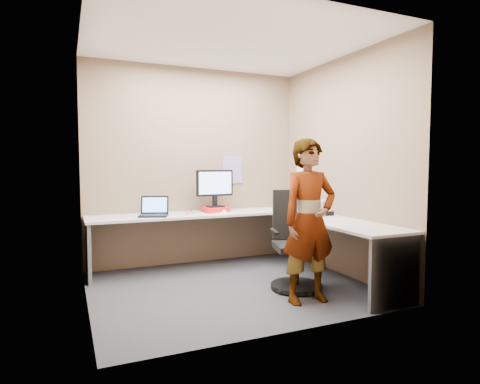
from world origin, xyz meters
name	(u,v)px	position (x,y,z in m)	size (l,w,h in m)	color
ground	(231,287)	(0.00, 0.00, 0.00)	(3.00, 3.00, 0.00)	#292A2F
wall_back	(195,166)	(0.00, 1.30, 1.35)	(3.00, 3.00, 0.00)	brown
wall_right	(342,166)	(1.50, 0.00, 1.35)	(2.70, 2.70, 0.00)	brown
wall_left	(84,167)	(-1.50, 0.00, 1.35)	(2.70, 2.70, 0.00)	brown
ceiling	(230,41)	(0.00, 0.00, 2.70)	(3.00, 3.00, 0.00)	white
desk	(251,228)	(0.44, 0.39, 0.59)	(2.98, 2.58, 0.73)	#B7B7B7
paper_ream	(215,209)	(0.19, 1.02, 0.76)	(0.33, 0.24, 0.07)	red
monitor	(215,185)	(0.19, 1.04, 1.09)	(0.53, 0.17, 0.50)	black
laptop	(154,211)	(-0.66, 0.93, 0.79)	(0.42, 0.38, 0.25)	black
trackball_mouse	(191,212)	(-0.19, 0.92, 0.76)	(0.12, 0.08, 0.07)	#B7B7BC
origami	(224,211)	(0.23, 0.79, 0.76)	(0.10, 0.10, 0.06)	white
stapler	(328,214)	(1.36, 0.08, 0.76)	(0.15, 0.04, 0.06)	black
flower	(324,205)	(1.27, 0.04, 0.87)	(0.07, 0.07, 0.22)	brown
calendar_purple	(232,170)	(0.55, 1.29, 1.30)	(0.30, 0.01, 0.40)	#846BB7
calendar_white	(302,173)	(1.49, 0.90, 1.25)	(0.01, 0.28, 0.38)	white
sticky_note_a	(316,195)	(1.49, 0.55, 0.95)	(0.01, 0.07, 0.07)	#F2E059
sticky_note_b	(314,204)	(1.49, 0.60, 0.82)	(0.01, 0.07, 0.07)	pink
sticky_note_c	(318,207)	(1.49, 0.48, 0.80)	(0.01, 0.07, 0.07)	pink
sticky_note_d	(310,197)	(1.49, 0.70, 0.92)	(0.01, 0.07, 0.07)	#F2E059
office_chair	(295,249)	(0.66, -0.29, 0.44)	(0.61, 0.59, 1.07)	black
person	(309,221)	(0.55, -0.73, 0.82)	(0.60, 0.39, 1.63)	#999399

